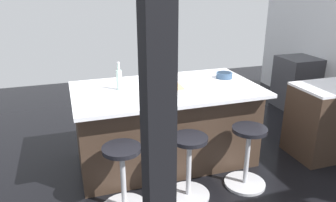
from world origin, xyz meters
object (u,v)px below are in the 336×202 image
(apple_yellow, at_px, (156,86))
(fruit_bowl, at_px, (224,75))
(kitchen_island, at_px, (165,124))
(stool_middle, at_px, (189,169))
(water_bottle, at_px, (119,79))
(apple_green, at_px, (173,82))
(oven_range, at_px, (296,83))
(stool_by_window, at_px, (247,159))
(stool_near_camera, at_px, (123,181))
(apple_red, at_px, (164,82))
(cutting_board, at_px, (166,87))

(apple_yellow, bearing_deg, fruit_bowl, -165.96)
(kitchen_island, bearing_deg, stool_middle, 90.00)
(stool_middle, relative_size, water_bottle, 2.17)
(stool_middle, height_order, apple_green, apple_green)
(oven_range, relative_size, stool_by_window, 1.29)
(apple_green, distance_m, water_bottle, 0.60)
(fruit_bowl, bearing_deg, kitchen_island, 7.29)
(stool_middle, xyz_separation_m, apple_green, (-0.06, -0.70, 0.70))
(kitchen_island, xyz_separation_m, apple_yellow, (0.14, 0.13, 0.53))
(oven_range, distance_m, stool_near_camera, 3.81)
(stool_by_window, height_order, apple_yellow, apple_yellow)
(apple_red, bearing_deg, cutting_board, 89.03)
(apple_red, bearing_deg, fruit_bowl, -172.66)
(kitchen_island, relative_size, stool_near_camera, 3.08)
(stool_by_window, xyz_separation_m, stool_near_camera, (1.32, 0.00, 0.00))
(oven_range, bearing_deg, stool_middle, 33.90)
(oven_range, xyz_separation_m, water_bottle, (3.21, 1.00, 0.64))
(apple_yellow, height_order, water_bottle, water_bottle)
(water_bottle, xyz_separation_m, fruit_bowl, (-1.31, -0.06, -0.08))
(kitchen_island, distance_m, water_bottle, 0.79)
(stool_by_window, relative_size, apple_yellow, 9.66)
(kitchen_island, distance_m, apple_green, 0.54)
(apple_green, bearing_deg, kitchen_island, -47.99)
(stool_near_camera, height_order, fruit_bowl, fruit_bowl)
(stool_middle, bearing_deg, stool_near_camera, 0.00)
(oven_range, bearing_deg, stool_by_window, 41.66)
(stool_middle, bearing_deg, apple_yellow, -77.14)
(apple_green, bearing_deg, water_bottle, -11.19)
(stool_near_camera, relative_size, apple_yellow, 9.66)
(apple_green, relative_size, water_bottle, 0.27)
(cutting_board, relative_size, water_bottle, 1.15)
(cutting_board, bearing_deg, stool_near_camera, 47.54)
(oven_range, relative_size, apple_green, 10.36)
(cutting_board, height_order, apple_red, apple_red)
(kitchen_island, height_order, stool_by_window, kitchen_island)
(stool_middle, relative_size, stool_near_camera, 1.00)
(stool_middle, height_order, apple_yellow, apple_yellow)
(oven_range, bearing_deg, apple_yellow, 22.53)
(stool_near_camera, height_order, apple_green, apple_green)
(cutting_board, height_order, water_bottle, water_bottle)
(apple_red, xyz_separation_m, water_bottle, (0.51, -0.05, 0.07))
(oven_range, distance_m, apple_green, 2.92)
(apple_green, height_order, apple_red, apple_green)
(stool_by_window, bearing_deg, fruit_bowl, -98.99)
(water_bottle, bearing_deg, stool_near_camera, 80.07)
(oven_range, xyz_separation_m, apple_yellow, (2.84, 1.18, 0.57))
(stool_near_camera, bearing_deg, apple_red, -130.26)
(stool_by_window, bearing_deg, apple_green, -49.45)
(apple_red, bearing_deg, apple_green, 137.76)
(kitchen_island, height_order, stool_middle, kitchen_island)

